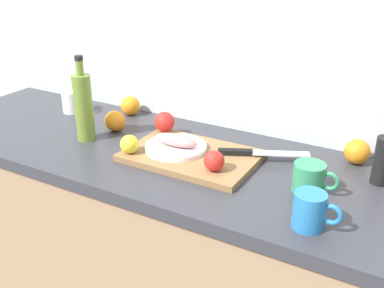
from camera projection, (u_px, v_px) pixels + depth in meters
name	position (u px, v px, depth m)	size (l,w,h in m)	color
back_wall	(217.00, 31.00, 1.61)	(3.20, 0.05, 2.50)	silver
kitchen_counter	(173.00, 262.00, 1.68)	(2.00, 0.60, 0.90)	#9E7A56
cutting_board	(192.00, 155.00, 1.46)	(0.42, 0.28, 0.02)	olive
white_plate	(176.00, 147.00, 1.48)	(0.20, 0.20, 0.01)	white
fish_fillet	(176.00, 140.00, 1.46)	(0.15, 0.07, 0.04)	tan
chef_knife	(252.00, 153.00, 1.43)	(0.27, 0.15, 0.02)	silver
lemon_0	(129.00, 144.00, 1.44)	(0.06, 0.06, 0.06)	yellow
tomato_0	(214.00, 161.00, 1.33)	(0.06, 0.06, 0.06)	red
tomato_1	(165.00, 122.00, 1.61)	(0.07, 0.07, 0.07)	red
olive_oil_bottle	(84.00, 106.00, 1.55)	(0.06, 0.06, 0.30)	olive
coffee_mug_0	(310.00, 178.00, 1.25)	(0.13, 0.09, 0.09)	#338C59
coffee_mug_1	(72.00, 102.00, 1.85)	(0.12, 0.08, 0.09)	white
coffee_mug_2	(310.00, 211.00, 1.09)	(0.12, 0.08, 0.09)	#2672B2
orange_1	(115.00, 121.00, 1.66)	(0.08, 0.08, 0.08)	orange
orange_2	(357.00, 152.00, 1.41)	(0.08, 0.08, 0.08)	orange
orange_3	(130.00, 106.00, 1.82)	(0.08, 0.08, 0.08)	orange
pepper_mill	(383.00, 161.00, 1.28)	(0.05, 0.05, 0.14)	black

